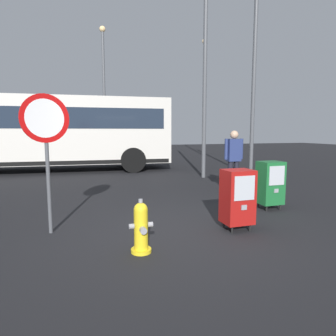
{
  "coord_description": "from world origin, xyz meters",
  "views": [
    {
      "loc": [
        -1.54,
        -4.5,
        1.65
      ],
      "look_at": [
        0.3,
        1.2,
        0.9
      ],
      "focal_mm": 31.41,
      "sensor_mm": 36.0,
      "label": 1
    }
  ],
  "objects": [
    {
      "name": "street_light_near_right",
      "position": [
        2.88,
        5.05,
        4.06
      ],
      "size": [
        0.32,
        0.32,
        6.99
      ],
      "color": "#4C4F54",
      "rests_on": "ground_plane"
    },
    {
      "name": "street_light_far_right",
      "position": [
        0.15,
        11.93,
        4.12
      ],
      "size": [
        0.32,
        0.32,
        7.13
      ],
      "color": "#4C4F54",
      "rests_on": "ground_plane"
    },
    {
      "name": "newspaper_box_secondary",
      "position": [
        2.4,
        0.67,
        0.57
      ],
      "size": [
        0.48,
        0.42,
        1.02
      ],
      "color": "black",
      "rests_on": "ground_plane"
    },
    {
      "name": "pedestrian",
      "position": [
        2.56,
        2.44,
        0.95
      ],
      "size": [
        0.55,
        0.22,
        1.67
      ],
      "color": "black",
      "rests_on": "ground_plane"
    },
    {
      "name": "bus_near",
      "position": [
        -2.83,
        8.62,
        1.71
      ],
      "size": [
        10.66,
        3.42,
        3.0
      ],
      "rotation": [
        0.0,
        0.0,
        -0.08
      ],
      "color": "beige",
      "rests_on": "ground_plane"
    },
    {
      "name": "ground_plane",
      "position": [
        0.0,
        0.0,
        0.0
      ],
      "size": [
        60.0,
        60.0,
        0.0
      ],
      "primitive_type": "plane",
      "color": "black"
    },
    {
      "name": "stop_sign",
      "position": [
        -1.94,
        0.49,
        1.6
      ],
      "size": [
        0.71,
        0.31,
        2.23
      ],
      "color": "#4C4F54",
      "rests_on": "ground_plane"
    },
    {
      "name": "street_light_far_left",
      "position": [
        4.66,
        4.78,
        4.56
      ],
      "size": [
        0.32,
        0.32,
        7.97
      ],
      "color": "#4C4F54",
      "rests_on": "ground_plane"
    },
    {
      "name": "fire_hydrant",
      "position": [
        -0.7,
        -0.71,
        0.35
      ],
      "size": [
        0.33,
        0.32,
        0.75
      ],
      "color": "yellow",
      "rests_on": "ground_plane"
    },
    {
      "name": "newspaper_box_primary",
      "position": [
        1.04,
        -0.29,
        0.57
      ],
      "size": [
        0.48,
        0.42,
        1.02
      ],
      "color": "black",
      "rests_on": "ground_plane"
    },
    {
      "name": "street_light_near_left",
      "position": [
        7.07,
        14.22,
        4.45
      ],
      "size": [
        0.32,
        0.32,
        7.77
      ],
      "color": "#4C4F54",
      "rests_on": "ground_plane"
    }
  ]
}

